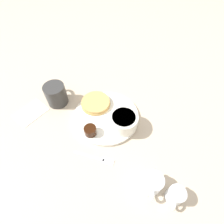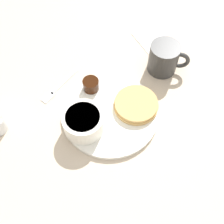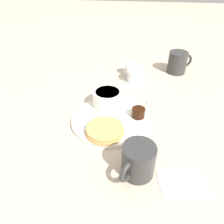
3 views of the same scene
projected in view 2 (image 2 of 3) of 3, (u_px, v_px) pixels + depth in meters
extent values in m
plane|color=#C6B299|center=(110.00, 115.00, 0.71)|extent=(4.00, 4.00, 0.00)
cylinder|color=white|center=(110.00, 114.00, 0.70)|extent=(0.24, 0.24, 0.01)
cylinder|color=tan|center=(136.00, 105.00, 0.70)|extent=(0.11, 0.11, 0.01)
cylinder|color=tan|center=(136.00, 103.00, 0.70)|extent=(0.11, 0.11, 0.01)
cylinder|color=white|center=(83.00, 122.00, 0.65)|extent=(0.10, 0.10, 0.05)
cylinder|color=white|center=(83.00, 117.00, 0.64)|extent=(0.08, 0.08, 0.01)
cylinder|color=black|center=(91.00, 85.00, 0.72)|extent=(0.04, 0.04, 0.03)
cylinder|color=white|center=(77.00, 123.00, 0.67)|extent=(0.05, 0.05, 0.02)
sphere|color=white|center=(76.00, 120.00, 0.65)|extent=(0.03, 0.03, 0.03)
cylinder|color=#333333|center=(163.00, 58.00, 0.75)|extent=(0.08, 0.08, 0.08)
torus|color=#333333|center=(179.00, 60.00, 0.74)|extent=(0.04, 0.05, 0.05)
cube|color=silver|center=(65.00, 81.00, 0.76)|extent=(0.06, 0.09, 0.00)
cube|color=silver|center=(48.00, 97.00, 0.73)|extent=(0.04, 0.04, 0.00)
cube|color=white|center=(153.00, 39.00, 0.84)|extent=(0.12, 0.10, 0.00)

